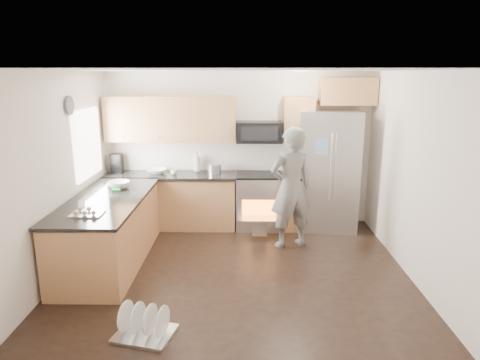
{
  "coord_description": "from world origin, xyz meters",
  "views": [
    {
      "loc": [
        0.12,
        -5.26,
        2.56
      ],
      "look_at": [
        0.05,
        0.5,
        1.12
      ],
      "focal_mm": 32.0,
      "sensor_mm": 36.0,
      "label": 1
    }
  ],
  "objects_px": {
    "person": "(291,188)",
    "dish_rack": "(145,327)",
    "refrigerator": "(328,170)",
    "stove_range": "(259,189)"
  },
  "relations": [
    {
      "from": "refrigerator",
      "to": "dish_rack",
      "type": "xyz_separation_m",
      "value": [
        -2.38,
        -3.18,
        -0.9
      ]
    },
    {
      "from": "refrigerator",
      "to": "stove_range",
      "type": "bearing_deg",
      "value": -172.99
    },
    {
      "from": "stove_range",
      "to": "person",
      "type": "bearing_deg",
      "value": -61.97
    },
    {
      "from": "person",
      "to": "dish_rack",
      "type": "distance_m",
      "value": 2.99
    },
    {
      "from": "refrigerator",
      "to": "dish_rack",
      "type": "relative_size",
      "value": 3.06
    },
    {
      "from": "dish_rack",
      "to": "stove_range",
      "type": "bearing_deg",
      "value": 68.75
    },
    {
      "from": "person",
      "to": "dish_rack",
      "type": "xyz_separation_m",
      "value": [
        -1.68,
        -2.33,
        -0.82
      ]
    },
    {
      "from": "refrigerator",
      "to": "person",
      "type": "bearing_deg",
      "value": -123.13
    },
    {
      "from": "refrigerator",
      "to": "person",
      "type": "relative_size",
      "value": 1.09
    },
    {
      "from": "stove_range",
      "to": "refrigerator",
      "type": "distance_m",
      "value": 1.19
    }
  ]
}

